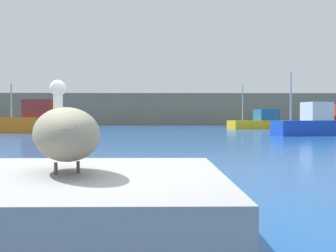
{
  "coord_description": "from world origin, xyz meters",
  "views": [
    {
      "loc": [
        0.51,
        -3.51,
        1.18
      ],
      "look_at": [
        0.85,
        22.77,
        0.65
      ],
      "focal_mm": 38.83,
      "sensor_mm": 36.0,
      "label": 1
    }
  ],
  "objects_px": {
    "pelican": "(65,133)",
    "fishing_boat_blue": "(312,123)",
    "fishing_boat_yellow": "(261,122)",
    "fishing_boat_orange": "(35,121)"
  },
  "relations": [
    {
      "from": "pelican",
      "to": "fishing_boat_orange",
      "type": "distance_m",
      "value": 28.68
    },
    {
      "from": "fishing_boat_orange",
      "to": "fishing_boat_yellow",
      "type": "relative_size",
      "value": 0.92
    },
    {
      "from": "pelican",
      "to": "fishing_boat_yellow",
      "type": "relative_size",
      "value": 0.17
    },
    {
      "from": "pelican",
      "to": "fishing_boat_blue",
      "type": "distance_m",
      "value": 25.19
    },
    {
      "from": "fishing_boat_yellow",
      "to": "fishing_boat_blue",
      "type": "xyz_separation_m",
      "value": [
        -1.15,
        -17.72,
        0.02
      ]
    },
    {
      "from": "fishing_boat_orange",
      "to": "fishing_boat_yellow",
      "type": "xyz_separation_m",
      "value": [
        22.42,
        13.18,
        -0.15
      ]
    },
    {
      "from": "fishing_boat_yellow",
      "to": "pelican",
      "type": "bearing_deg",
      "value": 56.47
    },
    {
      "from": "pelican",
      "to": "fishing_boat_yellow",
      "type": "xyz_separation_m",
      "value": [
        12.64,
        40.14,
        -0.23
      ]
    },
    {
      "from": "pelican",
      "to": "fishing_boat_orange",
      "type": "relative_size",
      "value": 0.18
    },
    {
      "from": "pelican",
      "to": "fishing_boat_blue",
      "type": "bearing_deg",
      "value": -53.07
    }
  ]
}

